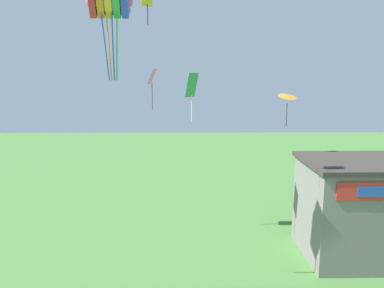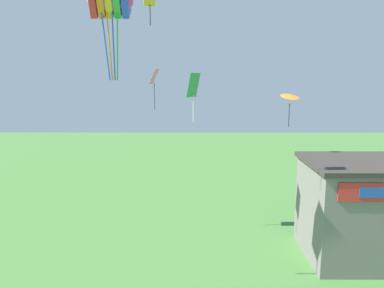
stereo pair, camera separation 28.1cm
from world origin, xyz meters
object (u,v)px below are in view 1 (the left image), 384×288
object	(u,v)px
kite_orange_delta	(287,97)
kite_rainbow_parafoil	(110,2)
seaside_building	(376,208)
kite_yellow_diamond	(147,0)
kite_pink_diamond	(152,81)
kite_green_diamond	(192,88)

from	to	relation	value
kite_orange_delta	kite_rainbow_parafoil	bearing A→B (deg)	-148.13
seaside_building	kite_yellow_diamond	world-z (taller)	kite_yellow_diamond
kite_rainbow_parafoil	kite_pink_diamond	xyz separation A→B (m)	(1.06, 6.52, -3.26)
kite_rainbow_parafoil	kite_yellow_diamond	world-z (taller)	kite_yellow_diamond
seaside_building	kite_pink_diamond	bearing A→B (deg)	164.83
kite_yellow_diamond	kite_orange_delta	bearing A→B (deg)	-12.78
kite_orange_delta	kite_pink_diamond	xyz separation A→B (m)	(-7.93, 0.93, 0.90)
kite_green_diamond	kite_yellow_diamond	size ratio (longest dim) A/B	1.22
kite_yellow_diamond	kite_pink_diamond	bearing A→B (deg)	-73.77
kite_yellow_diamond	kite_green_diamond	bearing A→B (deg)	-51.21
kite_yellow_diamond	kite_rainbow_parafoil	bearing A→B (deg)	-96.07
seaside_building	kite_orange_delta	distance (m)	7.82
seaside_building	kite_yellow_diamond	xyz separation A→B (m)	(-12.68, 4.29, 11.61)
seaside_building	kite_green_diamond	distance (m)	11.99
kite_green_diamond	kite_pink_diamond	world-z (taller)	kite_pink_diamond
kite_orange_delta	seaside_building	bearing A→B (deg)	-28.46
seaside_building	kite_yellow_diamond	size ratio (longest dim) A/B	3.72
kite_rainbow_parafoil	kite_green_diamond	xyz separation A→B (m)	(3.42, 4.18, -3.63)
seaside_building	kite_green_diamond	size ratio (longest dim) A/B	3.05
kite_rainbow_parafoil	kite_yellow_diamond	bearing A→B (deg)	83.93
kite_green_diamond	kite_yellow_diamond	bearing A→B (deg)	128.79
kite_pink_diamond	kite_rainbow_parafoil	bearing A→B (deg)	-99.24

